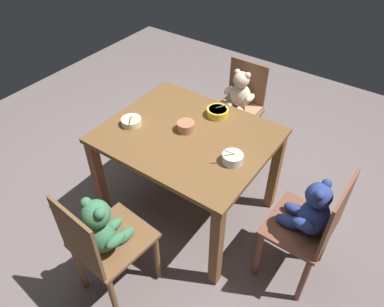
# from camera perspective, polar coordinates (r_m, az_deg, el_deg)

# --- Properties ---
(ground_plane) EXTENTS (5.20, 5.20, 0.04)m
(ground_plane) POSITION_cam_1_polar(r_m,az_deg,el_deg) (2.92, -0.57, -8.74)
(ground_plane) COLOR slate
(dining_table) EXTENTS (1.08, 0.89, 0.74)m
(dining_table) POSITION_cam_1_polar(r_m,az_deg,el_deg) (2.46, -0.67, 0.96)
(dining_table) COLOR brown
(dining_table) RESTS_ON ground_plane
(teddy_chair_far_center) EXTENTS (0.37, 0.38, 0.85)m
(teddy_chair_far_center) POSITION_cam_1_polar(r_m,az_deg,el_deg) (3.08, 7.24, 7.87)
(teddy_chair_far_center) COLOR brown
(teddy_chair_far_center) RESTS_ON ground_plane
(teddy_chair_near_front) EXTENTS (0.41, 0.45, 0.87)m
(teddy_chair_near_front) POSITION_cam_1_polar(r_m,az_deg,el_deg) (2.11, -13.77, -12.23)
(teddy_chair_near_front) COLOR brown
(teddy_chair_near_front) RESTS_ON ground_plane
(teddy_chair_near_right) EXTENTS (0.38, 0.42, 0.87)m
(teddy_chair_near_right) POSITION_cam_1_polar(r_m,az_deg,el_deg) (2.24, 18.04, -9.47)
(teddy_chair_near_right) COLOR brown
(teddy_chair_near_right) RESTS_ON ground_plane
(porridge_bowl_white_near_right) EXTENTS (0.13, 0.13, 0.12)m
(porridge_bowl_white_near_right) POSITION_cam_1_polar(r_m,az_deg,el_deg) (2.17, 6.35, -0.70)
(porridge_bowl_white_near_right) COLOR silver
(porridge_bowl_white_near_right) RESTS_ON dining_table
(porridge_bowl_yellow_far_center) EXTENTS (0.16, 0.15, 0.13)m
(porridge_bowl_yellow_far_center) POSITION_cam_1_polar(r_m,az_deg,el_deg) (2.54, 4.03, 6.49)
(porridge_bowl_yellow_far_center) COLOR yellow
(porridge_bowl_yellow_far_center) RESTS_ON dining_table
(porridge_bowl_cream_near_left) EXTENTS (0.14, 0.14, 0.11)m
(porridge_bowl_cream_near_left) POSITION_cam_1_polar(r_m,az_deg,el_deg) (2.49, -9.45, 4.96)
(porridge_bowl_cream_near_left) COLOR beige
(porridge_bowl_cream_near_left) RESTS_ON dining_table
(porridge_bowl_terracotta_center) EXTENTS (0.12, 0.12, 0.06)m
(porridge_bowl_terracotta_center) POSITION_cam_1_polar(r_m,az_deg,el_deg) (2.40, -0.97, 4.28)
(porridge_bowl_terracotta_center) COLOR #B67550
(porridge_bowl_terracotta_center) RESTS_ON dining_table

